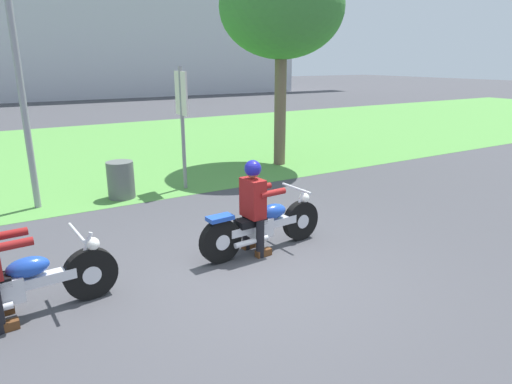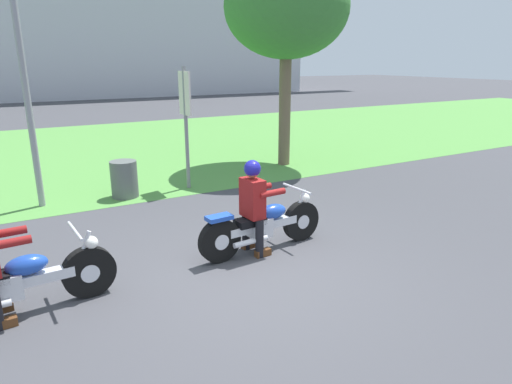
{
  "view_description": "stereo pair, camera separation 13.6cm",
  "coord_description": "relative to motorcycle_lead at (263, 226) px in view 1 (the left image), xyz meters",
  "views": [
    {
      "loc": [
        -2.75,
        -4.58,
        2.73
      ],
      "look_at": [
        0.51,
        0.85,
        0.85
      ],
      "focal_mm": 31.41,
      "sensor_mm": 36.0,
      "label": 1
    },
    {
      "loc": [
        -2.63,
        -4.65,
        2.73
      ],
      "look_at": [
        0.51,
        0.85,
        0.85
      ],
      "focal_mm": 31.41,
      "sensor_mm": 36.0,
      "label": 2
    }
  ],
  "objects": [
    {
      "name": "trash_can",
      "position": [
        -1.1,
        3.73,
        -0.01
      ],
      "size": [
        0.54,
        0.54,
        0.76
      ],
      "primitive_type": "cylinder",
      "color": "#595E5B",
      "rests_on": "ground"
    },
    {
      "name": "motorcycle_lead",
      "position": [
        0.0,
        0.0,
        0.0
      ],
      "size": [
        2.08,
        0.66,
        0.87
      ],
      "rotation": [
        0.0,
        0.0,
        0.07
      ],
      "color": "black",
      "rests_on": "ground"
    },
    {
      "name": "motorcycle_follow",
      "position": [
        -3.29,
        -0.19,
        0.0
      ],
      "size": [
        2.26,
        0.66,
        0.87
      ],
      "rotation": [
        0.0,
        0.0,
        0.07
      ],
      "color": "black",
      "rests_on": "ground"
    },
    {
      "name": "sign_banner",
      "position": [
        0.3,
        3.74,
        1.34
      ],
      "size": [
        0.08,
        0.6,
        2.6
      ],
      "color": "gray",
      "rests_on": "ground"
    },
    {
      "name": "tree_roadside",
      "position": [
        3.41,
        4.64,
        3.56
      ],
      "size": [
        3.11,
        3.11,
        5.22
      ],
      "color": "brown",
      "rests_on": "ground"
    },
    {
      "name": "grass_verge",
      "position": [
        -0.52,
        9.17,
        -0.38
      ],
      "size": [
        60.0,
        12.0,
        0.01
      ],
      "primitive_type": "cube",
      "color": "#549342",
      "rests_on": "ground"
    },
    {
      "name": "rider_lead",
      "position": [
        -0.17,
        -0.01,
        0.43
      ],
      "size": [
        0.57,
        0.48,
        1.39
      ],
      "rotation": [
        0.0,
        0.0,
        0.07
      ],
      "color": "black",
      "rests_on": "ground"
    },
    {
      "name": "streetlight_pole",
      "position": [
        -2.53,
        3.94,
        2.98
      ],
      "size": [
        0.96,
        0.2,
        5.32
      ],
      "color": "gray",
      "rests_on": "ground"
    },
    {
      "name": "ground",
      "position": [
        -0.52,
        -0.65,
        -0.39
      ],
      "size": [
        120.0,
        120.0,
        0.0
      ],
      "primitive_type": "plane",
      "color": "#424247"
    }
  ]
}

